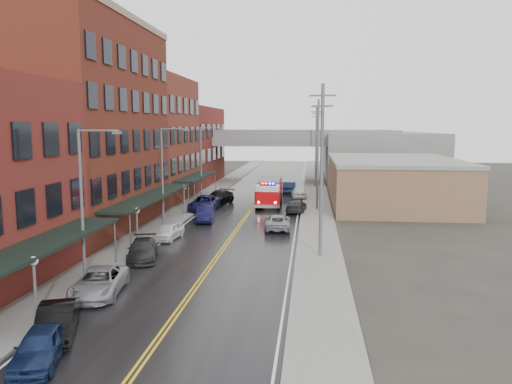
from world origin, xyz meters
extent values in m
plane|color=#2D2B26|center=(0.00, 0.00, 0.00)|extent=(220.00, 220.00, 0.00)
cube|color=black|center=(0.00, 30.00, 0.01)|extent=(11.00, 160.00, 0.02)
cube|color=slate|center=(-7.30, 30.00, 0.07)|extent=(3.00, 160.00, 0.15)
cube|color=slate|center=(7.30, 30.00, 0.07)|extent=(3.00, 160.00, 0.15)
cube|color=gray|center=(-5.65, 30.00, 0.07)|extent=(0.30, 160.00, 0.15)
cube|color=gray|center=(5.65, 30.00, 0.07)|extent=(0.30, 160.00, 0.15)
cube|color=#5D2318|center=(-13.30, 23.00, 9.00)|extent=(9.00, 20.00, 18.00)
cube|color=maroon|center=(-13.30, 40.50, 7.50)|extent=(9.00, 15.00, 15.00)
cube|color=maroon|center=(-13.30, 58.00, 6.00)|extent=(9.00, 20.00, 12.00)
cube|color=brown|center=(16.00, 40.00, 2.50)|extent=(14.00, 22.00, 5.00)
cube|color=slate|center=(18.00, 70.00, 4.00)|extent=(18.00, 30.00, 8.00)
cube|color=black|center=(-7.50, 4.00, 3.00)|extent=(2.60, 16.00, 0.18)
cylinder|color=slate|center=(-6.35, 11.60, 1.50)|extent=(0.10, 0.10, 3.00)
cube|color=black|center=(-7.50, 23.00, 3.00)|extent=(2.60, 18.00, 0.18)
cylinder|color=slate|center=(-6.35, 14.40, 1.50)|extent=(0.10, 0.10, 3.00)
cylinder|color=slate|center=(-6.35, 31.60, 1.50)|extent=(0.10, 0.10, 3.00)
cube|color=black|center=(-7.50, 40.50, 3.00)|extent=(2.60, 13.00, 0.18)
cylinder|color=slate|center=(-6.35, 34.40, 1.50)|extent=(0.10, 0.10, 3.00)
cylinder|color=slate|center=(-6.35, 46.60, 1.50)|extent=(0.10, 0.10, 3.00)
cylinder|color=#59595B|center=(-6.40, 2.00, 1.40)|extent=(0.14, 0.14, 2.80)
sphere|color=silver|center=(-6.40, 2.00, 2.90)|extent=(0.44, 0.44, 0.44)
cylinder|color=#59595B|center=(-6.40, 16.00, 1.40)|extent=(0.14, 0.14, 2.80)
sphere|color=silver|center=(-6.40, 16.00, 2.90)|extent=(0.44, 0.44, 0.44)
cylinder|color=#59595B|center=(-6.40, 30.00, 1.40)|extent=(0.14, 0.14, 2.80)
sphere|color=silver|center=(-6.40, 30.00, 2.90)|extent=(0.44, 0.44, 0.44)
cylinder|color=#59595B|center=(-6.80, 8.00, 4.50)|extent=(0.18, 0.18, 9.00)
cylinder|color=#59595B|center=(-5.60, 8.00, 8.90)|extent=(2.40, 0.12, 0.12)
cube|color=#59595B|center=(-4.50, 8.00, 8.80)|extent=(0.50, 0.22, 0.18)
cylinder|color=#59595B|center=(-6.80, 24.00, 4.50)|extent=(0.18, 0.18, 9.00)
cylinder|color=#59595B|center=(-5.60, 24.00, 8.90)|extent=(2.40, 0.12, 0.12)
cube|color=#59595B|center=(-4.50, 24.00, 8.80)|extent=(0.50, 0.22, 0.18)
cylinder|color=#59595B|center=(-6.80, 40.00, 4.50)|extent=(0.18, 0.18, 9.00)
cylinder|color=#59595B|center=(-5.60, 40.00, 8.90)|extent=(2.40, 0.12, 0.12)
cube|color=#59595B|center=(-4.50, 40.00, 8.80)|extent=(0.50, 0.22, 0.18)
cylinder|color=#59595B|center=(7.20, 15.00, 6.00)|extent=(0.24, 0.24, 12.00)
cube|color=#59595B|center=(7.20, 15.00, 11.20)|extent=(1.80, 0.12, 0.12)
cube|color=#59595B|center=(7.20, 15.00, 10.50)|extent=(1.40, 0.12, 0.12)
cylinder|color=#59595B|center=(7.20, 35.00, 6.00)|extent=(0.24, 0.24, 12.00)
cube|color=#59595B|center=(7.20, 35.00, 11.20)|extent=(1.80, 0.12, 0.12)
cube|color=#59595B|center=(7.20, 35.00, 10.50)|extent=(1.40, 0.12, 0.12)
cylinder|color=#59595B|center=(7.20, 55.00, 6.00)|extent=(0.24, 0.24, 12.00)
cube|color=#59595B|center=(7.20, 55.00, 11.20)|extent=(1.80, 0.12, 0.12)
cube|color=#59595B|center=(7.20, 55.00, 10.50)|extent=(1.40, 0.12, 0.12)
cube|color=slate|center=(0.00, 62.00, 6.75)|extent=(40.00, 10.00, 1.50)
cube|color=slate|center=(-11.00, 62.00, 3.00)|extent=(1.60, 8.00, 6.00)
cube|color=slate|center=(11.00, 62.00, 3.00)|extent=(1.60, 8.00, 6.00)
cube|color=#B7080C|center=(1.73, 38.77, 1.66)|extent=(2.79, 5.93, 2.24)
cube|color=#B7080C|center=(1.81, 34.60, 1.34)|extent=(2.73, 2.83, 1.60)
cube|color=silver|center=(1.81, 34.60, 2.40)|extent=(2.59, 2.61, 0.53)
cube|color=black|center=(1.81, 34.81, 1.66)|extent=(2.72, 1.76, 0.86)
cube|color=slate|center=(1.73, 38.77, 2.94)|extent=(2.51, 5.50, 0.32)
cube|color=black|center=(1.81, 34.60, 2.76)|extent=(1.72, 0.33, 0.15)
sphere|color=#FF0C0C|center=(1.23, 34.59, 2.84)|extent=(0.21, 0.21, 0.21)
sphere|color=#1933FF|center=(2.40, 34.61, 2.84)|extent=(0.21, 0.21, 0.21)
cylinder|color=black|center=(0.64, 34.47, 0.53)|extent=(1.08, 0.39, 1.07)
cylinder|color=black|center=(2.99, 34.52, 0.53)|extent=(1.08, 0.39, 1.07)
cylinder|color=black|center=(0.57, 38.21, 0.53)|extent=(1.08, 0.39, 1.07)
cylinder|color=black|center=(2.92, 38.26, 0.53)|extent=(1.08, 0.39, 1.07)
cylinder|color=black|center=(0.52, 40.88, 0.53)|extent=(1.08, 0.39, 1.07)
cylinder|color=black|center=(2.87, 40.93, 0.53)|extent=(1.08, 0.39, 1.07)
imported|color=#121F44|center=(-3.89, -2.06, 0.69)|extent=(2.53, 4.32, 1.38)
imported|color=black|center=(-4.48, 0.30, 0.71)|extent=(2.91, 4.60, 1.43)
imported|color=gray|center=(-4.94, 5.80, 0.71)|extent=(3.03, 5.37, 1.42)
imported|color=#242527|center=(-5.00, 13.09, 0.69)|extent=(3.04, 5.07, 1.38)
imported|color=white|center=(-4.97, 19.35, 0.66)|extent=(1.99, 4.05, 1.33)
imported|color=black|center=(-3.63, 27.20, 0.74)|extent=(2.15, 4.65, 1.48)
imported|color=#14174B|center=(-5.00, 33.20, 0.81)|extent=(2.78, 5.87, 1.62)
imported|color=black|center=(-4.23, 37.54, 0.80)|extent=(3.48, 5.90, 1.60)
imported|color=gray|center=(3.60, 24.18, 0.67)|extent=(2.48, 4.94, 1.34)
imported|color=#29282B|center=(5.00, 33.28, 0.67)|extent=(2.31, 4.77, 1.34)
imported|color=silver|center=(5.00, 43.42, 0.77)|extent=(2.15, 4.64, 1.54)
imported|color=black|center=(3.60, 47.93, 0.81)|extent=(1.90, 4.99, 1.62)
camera|label=1|loc=(6.45, -19.42, 9.19)|focal=35.00mm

